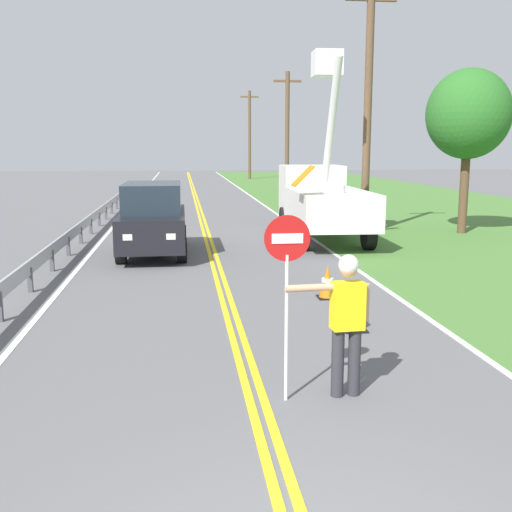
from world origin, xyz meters
TOP-DOWN VIEW (x-y plane):
  - grass_verge_right at (11.60, 20.00)m, footprint 16.00×110.00m
  - centerline_yellow_left at (-0.09, 20.00)m, footprint 0.11×110.00m
  - centerline_yellow_right at (0.09, 20.00)m, footprint 0.11×110.00m
  - edge_line_right at (3.60, 20.00)m, footprint 0.12×110.00m
  - edge_line_left at (-3.60, 20.00)m, footprint 0.12×110.00m
  - flagger_worker at (1.13, 3.66)m, footprint 1.09×0.27m
  - stop_sign_paddle at (0.36, 3.61)m, footprint 0.56×0.04m
  - utility_bucket_truck at (3.90, 17.02)m, footprint 2.89×6.89m
  - oncoming_suv_nearest at (-1.72, 14.47)m, footprint 1.93×4.61m
  - utility_pole_near at (5.71, 17.80)m, footprint 1.80×0.28m
  - utility_pole_mid at (6.04, 36.13)m, footprint 1.80×0.28m
  - utility_pole_far at (5.99, 57.54)m, footprint 1.80×0.28m
  - traffic_cone_lead at (2.04, 6.34)m, footprint 0.40×0.40m
  - traffic_cone_mid at (2.12, 8.64)m, footprint 0.40×0.40m
  - guardrail_left_shoulder at (-4.20, 15.66)m, footprint 0.10×32.00m
  - roadside_tree_verge at (9.39, 17.65)m, footprint 3.00×3.00m

SIDE VIEW (x-z plane):
  - grass_verge_right at x=11.60m, z-range 0.00..0.01m
  - centerline_yellow_left at x=-0.09m, z-range 0.00..0.01m
  - centerline_yellow_right at x=0.09m, z-range 0.00..0.01m
  - edge_line_right at x=3.60m, z-range 0.00..0.01m
  - edge_line_left at x=-3.60m, z-range 0.00..0.01m
  - traffic_cone_lead at x=2.04m, z-range -0.01..0.69m
  - traffic_cone_mid at x=2.12m, z-range -0.01..0.69m
  - guardrail_left_shoulder at x=-4.20m, z-range 0.16..0.87m
  - flagger_worker at x=1.13m, z-range 0.13..1.96m
  - oncoming_suv_nearest at x=-1.72m, z-range 0.01..2.11m
  - utility_bucket_truck at x=3.90m, z-range -1.66..4.54m
  - stop_sign_paddle at x=0.36m, z-range 0.54..2.87m
  - utility_pole_mid at x=6.04m, z-range 0.18..8.09m
  - roadside_tree_verge at x=9.39m, z-range 1.32..7.22m
  - utility_pole_far at x=5.99m, z-range 0.18..8.81m
  - utility_pole_near at x=5.71m, z-range 0.18..8.91m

